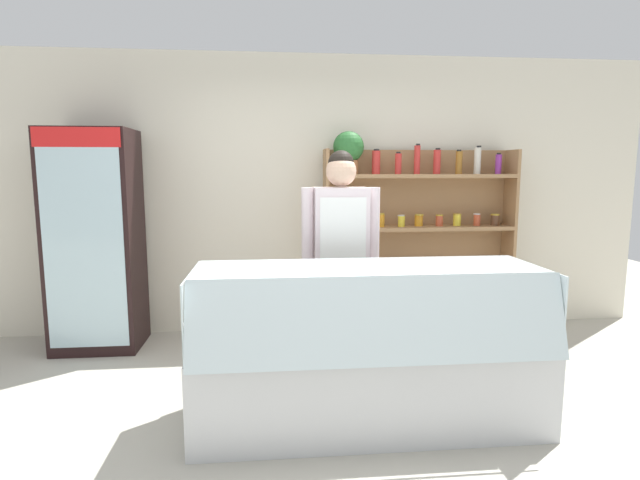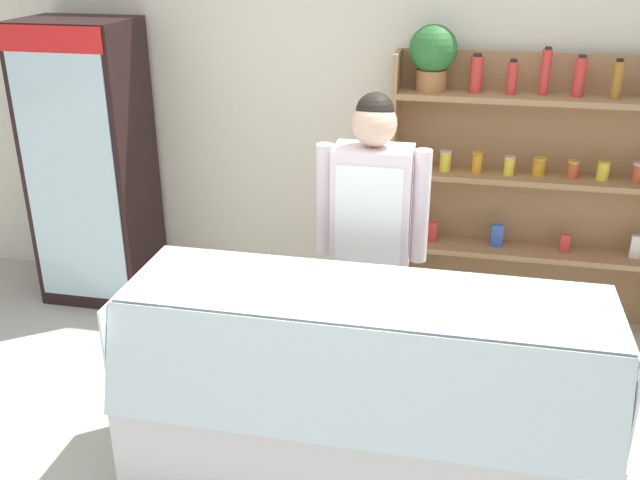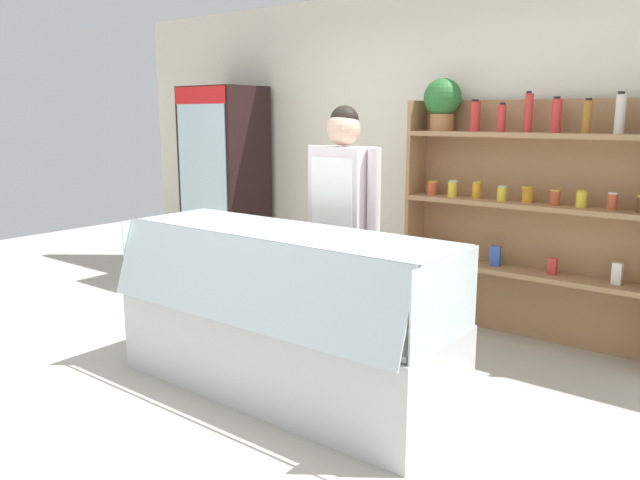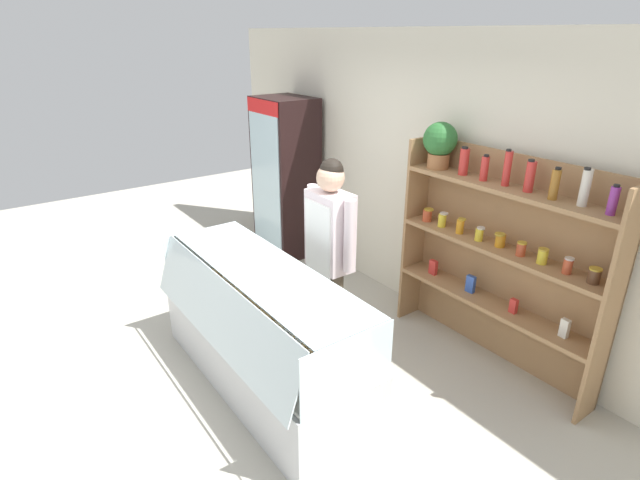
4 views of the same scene
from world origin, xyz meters
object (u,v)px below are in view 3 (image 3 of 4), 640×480
drinks_fridge (225,187)px  shelving_unit (516,195)px  deli_display_case (283,343)px  shop_clerk (342,210)px

drinks_fridge → shelving_unit: 2.90m
shelving_unit → deli_display_case: size_ratio=0.90×
drinks_fridge → deli_display_case: bearing=-36.5°
deli_display_case → shop_clerk: bearing=95.8°
drinks_fridge → deli_display_case: (2.15, -1.59, -0.66)m
drinks_fridge → shelving_unit: (2.89, 0.19, 0.12)m
deli_display_case → shop_clerk: size_ratio=1.24×
drinks_fridge → shop_clerk: bearing=-22.8°
drinks_fridge → deli_display_case: size_ratio=0.90×
drinks_fridge → shop_clerk: 2.25m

